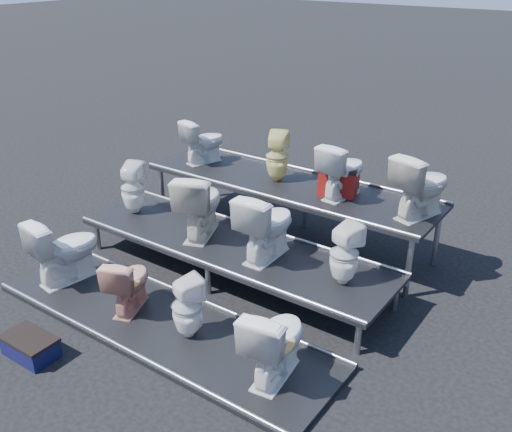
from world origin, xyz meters
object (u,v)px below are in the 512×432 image
Objects in this scene: toilet_3 at (275,341)px; toilet_8 at (204,141)px; toilet_9 at (277,157)px; toilet_6 at (267,225)px; toilet_11 at (421,185)px; toilet_7 at (344,254)px; toilet_4 at (133,188)px; toilet_2 at (187,307)px; toilet_10 at (342,170)px; toilet_0 at (65,249)px; red_crate at (339,181)px; toilet_5 at (200,203)px; toilet_1 at (128,282)px; step_stool at (31,347)px.

toilet_8 is (-3.02, 2.60, 0.73)m from toilet_3.
toilet_8 is at bearing -21.92° from toilet_9.
toilet_11 reaches higher than toilet_6.
toilet_11 reaches higher than toilet_7.
toilet_6 is (2.23, 0.00, 0.06)m from toilet_4.
toilet_2 is 1.00× the size of toilet_9.
toilet_6 is at bearing 158.53° from toilet_4.
toilet_4 is at bearing 34.19° from toilet_10.
red_crate reaches higher than toilet_0.
toilet_5 is (1.06, 1.30, 0.41)m from toilet_0.
red_crate is (2.29, 2.67, 0.55)m from toilet_0.
toilet_1 reaches higher than step_stool.
toilet_0 is at bearing 28.97° from toilet_5.
toilet_4 reaches higher than toilet_1.
toilet_5 is 2.03m from toilet_7.
toilet_0 is 1.19× the size of toilet_4.
toilet_8 reaches higher than step_stool.
toilet_2 is (1.97, 0.00, -0.08)m from toilet_0.
toilet_1 is 0.85× the size of toilet_11.
toilet_8 is (-1.93, 2.60, 0.78)m from toilet_2.
toilet_11 is at bearing 158.08° from toilet_9.
toilet_9 is (-0.60, 2.60, 0.80)m from toilet_2.
toilet_2 is 1.66m from toilet_5.
toilet_7 is (2.00, 1.30, 0.41)m from toilet_1.
toilet_10 reaches higher than step_stool.
toilet_3 is 1.16× the size of toilet_9.
toilet_9 is at bearing -124.94° from toilet_5.
toilet_11 reaches higher than toilet_8.
toilet_9 is (1.32, 0.00, 0.02)m from toilet_8.
step_stool is at bearing 55.92° from toilet_1.
toilet_1 is 0.97× the size of toilet_2.
red_crate is 0.86× the size of step_stool.
toilet_0 is 3.59m from toilet_10.
toilet_8 is at bearing -119.86° from toilet_4.
toilet_3 is 1.15× the size of toilet_7.
toilet_9 reaches higher than toilet_2.
toilet_3 is 2.74m from toilet_11.
toilet_2 is 0.83× the size of toilet_6.
toilet_9 reaches higher than red_crate.
step_stool is (0.79, -3.74, -1.09)m from toilet_8.
toilet_6 reaches higher than toilet_2.
toilet_6 is at bearing 164.49° from toilet_8.
toilet_5 is (-0.03, 1.30, 0.49)m from toilet_1.
red_crate is at bearing -161.11° from toilet_8.
toilet_0 is 1.22× the size of toilet_9.
red_crate is at bearing -153.64° from toilet_5.
toilet_5 is at bearing -1.29° from toilet_6.
toilet_3 is 2.84m from red_crate.
toilet_7 is 3.40m from step_stool.
toilet_11 is (3.41, 2.60, 0.77)m from toilet_0.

